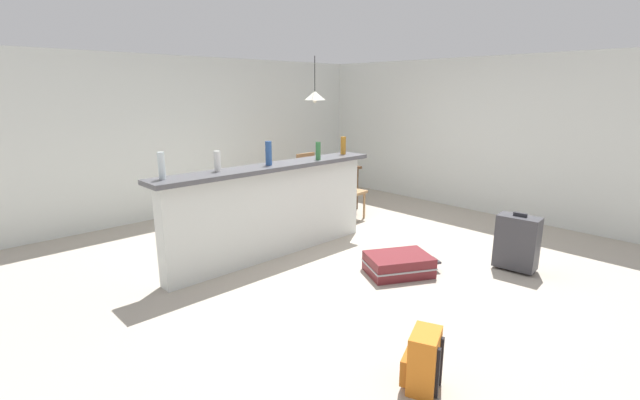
% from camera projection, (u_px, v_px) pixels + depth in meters
% --- Properties ---
extents(ground_plane, '(13.00, 13.00, 0.05)m').
position_uv_depth(ground_plane, '(343.00, 252.00, 5.62)').
color(ground_plane, '#ADA393').
extents(wall_back, '(6.60, 0.10, 2.50)m').
position_uv_depth(wall_back, '(214.00, 134.00, 7.46)').
color(wall_back, silver).
rests_on(wall_back, ground_plane).
extents(wall_right, '(0.10, 6.00, 2.50)m').
position_uv_depth(wall_right, '(454.00, 134.00, 7.55)').
color(wall_right, silver).
rests_on(wall_right, ground_plane).
extents(partition_half_wall, '(2.80, 0.20, 1.08)m').
position_uv_depth(partition_half_wall, '(272.00, 213.00, 5.30)').
color(partition_half_wall, silver).
rests_on(partition_half_wall, ground_plane).
extents(bar_countertop, '(2.96, 0.40, 0.05)m').
position_uv_depth(bar_countertop, '(271.00, 167.00, 5.16)').
color(bar_countertop, '#4C4C51').
rests_on(bar_countertop, partition_half_wall).
extents(bottle_clear, '(0.07, 0.07, 0.27)m').
position_uv_depth(bottle_clear, '(161.00, 166.00, 4.30)').
color(bottle_clear, silver).
rests_on(bottle_clear, bar_countertop).
extents(bottle_white, '(0.07, 0.07, 0.22)m').
position_uv_depth(bottle_white, '(217.00, 161.00, 4.73)').
color(bottle_white, silver).
rests_on(bottle_white, bar_countertop).
extents(bottle_blue, '(0.08, 0.08, 0.28)m').
position_uv_depth(bottle_blue, '(269.00, 153.00, 5.10)').
color(bottle_blue, '#284C89').
rests_on(bottle_blue, bar_countertop).
extents(bottle_green, '(0.06, 0.06, 0.22)m').
position_uv_depth(bottle_green, '(318.00, 151.00, 5.52)').
color(bottle_green, '#2D6B38').
rests_on(bottle_green, bar_countertop).
extents(bottle_amber, '(0.07, 0.07, 0.24)m').
position_uv_depth(bottle_amber, '(343.00, 145.00, 5.98)').
color(bottle_amber, '#9E661E').
rests_on(bottle_amber, bar_countertop).
extents(dining_table, '(1.10, 0.80, 0.74)m').
position_uv_depth(dining_table, '(322.00, 173.00, 7.31)').
color(dining_table, '#4C331E').
rests_on(dining_table, ground_plane).
extents(dining_chair_near_partition, '(0.45, 0.45, 0.93)m').
position_uv_depth(dining_chair_near_partition, '(346.00, 186.00, 6.93)').
color(dining_chair_near_partition, '#9E754C').
rests_on(dining_chair_near_partition, ground_plane).
extents(dining_chair_far_side, '(0.41, 0.41, 0.93)m').
position_uv_depth(dining_chair_far_side, '(302.00, 176.00, 7.71)').
color(dining_chair_far_side, '#9E754C').
rests_on(dining_chair_far_side, ground_plane).
extents(pendant_lamp, '(0.34, 0.34, 0.72)m').
position_uv_depth(pendant_lamp, '(315.00, 96.00, 6.99)').
color(pendant_lamp, black).
extents(suitcase_flat_maroon, '(0.89, 0.76, 0.22)m').
position_uv_depth(suitcase_flat_maroon, '(399.00, 264.00, 4.87)').
color(suitcase_flat_maroon, maroon).
rests_on(suitcase_flat_maroon, ground_plane).
extents(suitcase_upright_charcoal, '(0.29, 0.46, 0.67)m').
position_uv_depth(suitcase_upright_charcoal, '(517.00, 242.00, 4.92)').
color(suitcase_upright_charcoal, '#38383D').
rests_on(suitcase_upright_charcoal, ground_plane).
extents(backpack_orange, '(0.33, 0.31, 0.42)m').
position_uv_depth(backpack_orange, '(423.00, 361.00, 2.97)').
color(backpack_orange, orange).
rests_on(backpack_orange, ground_plane).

